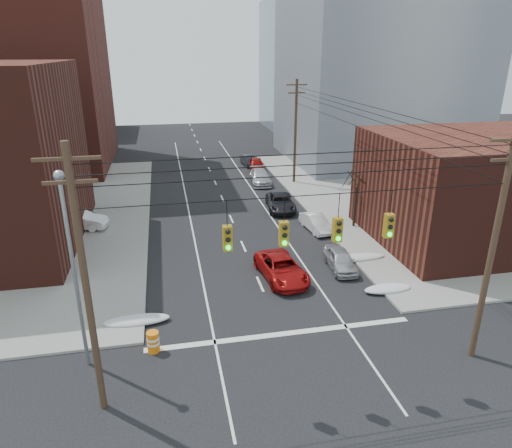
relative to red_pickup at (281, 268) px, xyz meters
name	(u,v)px	position (x,y,z in m)	size (l,w,h in m)	color
ground	(324,430)	(-1.50, -12.48, -0.72)	(160.00, 160.00, 0.00)	black
sidewalk_ne	(484,190)	(25.50, 14.52, -0.64)	(40.00, 40.00, 0.15)	gray
building_brick_far	(37,98)	(-27.50, 61.52, 5.28)	(22.00, 18.00, 12.00)	#461B15
building_office	(378,60)	(20.50, 31.52, 11.78)	(22.00, 20.00, 25.00)	gray
building_glass	(323,66)	(22.50, 57.52, 10.28)	(20.00, 18.00, 22.00)	gray
building_storefront	(483,189)	(16.50, 3.52, 3.28)	(16.00, 12.00, 8.00)	#461B15
utility_pole_left	(85,282)	(-10.00, -9.48, 5.07)	(2.20, 0.28, 11.00)	#473323
utility_pole_right	(493,245)	(7.00, -9.48, 5.07)	(2.20, 0.28, 11.00)	#473323
utility_pole_far	(295,130)	(7.00, 21.52, 5.07)	(2.20, 0.28, 11.00)	#473323
traffic_signals	(311,230)	(-1.40, -9.51, 6.45)	(17.00, 0.42, 2.02)	black
street_light	(72,257)	(-11.00, -6.48, 4.82)	(0.44, 0.44, 9.32)	gray
bare_tree	(355,201)	(8.09, 7.52, 1.60)	(2.09, 2.20, 4.93)	black
snow_nw	(137,320)	(-8.90, -3.48, -0.51)	(3.50, 1.08, 0.42)	silver
snow_ne	(388,289)	(5.90, -2.98, -0.51)	(3.00, 1.08, 0.42)	silver
snow_east_far	(358,258)	(5.90, 1.52, -0.51)	(4.00, 1.08, 0.42)	silver
red_pickup	(281,268)	(0.00, 0.00, 0.00)	(2.38, 5.16, 1.43)	#9A0E0E
parked_car_a	(340,260)	(4.21, 0.56, -0.05)	(1.57, 3.91, 1.33)	#B6B6BB
parked_car_b	(316,223)	(4.84, 7.55, -0.07)	(1.37, 3.94, 1.30)	silver
parked_car_c	(281,202)	(3.30, 13.07, -0.01)	(2.35, 5.09, 1.41)	black
parked_car_d	(260,177)	(3.30, 22.01, 0.02)	(2.06, 5.08, 1.47)	#B1B2B6
parked_car_e	(257,164)	(4.11, 27.91, 0.01)	(1.72, 4.28, 1.46)	maroon
parked_car_f	(248,160)	(3.57, 30.65, -0.10)	(1.30, 3.72, 1.23)	black
lot_car_a	(79,220)	(-13.97, 11.34, 0.18)	(1.58, 4.52, 1.49)	white
lot_car_b	(69,216)	(-14.91, 12.59, 0.12)	(2.28, 4.95, 1.38)	silver
lot_car_c	(3,248)	(-18.39, 6.91, 0.05)	(1.72, 4.23, 1.23)	black
lot_car_d	(43,201)	(-17.88, 17.05, 0.20)	(1.81, 4.49, 1.53)	silver
construction_barrel	(153,342)	(-8.00, -6.11, -0.17)	(0.76, 0.76, 1.07)	orange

